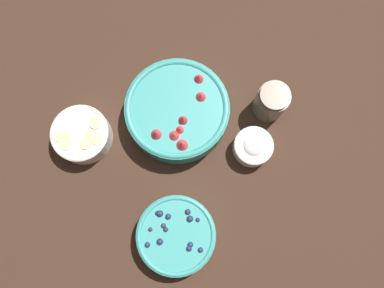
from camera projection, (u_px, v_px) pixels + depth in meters
ground_plane at (184, 155)px, 0.96m from camera, size 4.00×4.00×0.00m
bowl_strawberries at (177, 111)px, 0.94m from camera, size 0.26×0.26×0.09m
bowl_blueberries at (176, 235)px, 0.89m from camera, size 0.19×0.19×0.06m
bowl_bananas at (82, 135)px, 0.94m from camera, size 0.14×0.14×0.06m
bowl_cream at (253, 147)px, 0.94m from camera, size 0.10×0.10×0.06m
jar_chocolate at (271, 102)px, 0.94m from camera, size 0.08×0.08×0.10m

